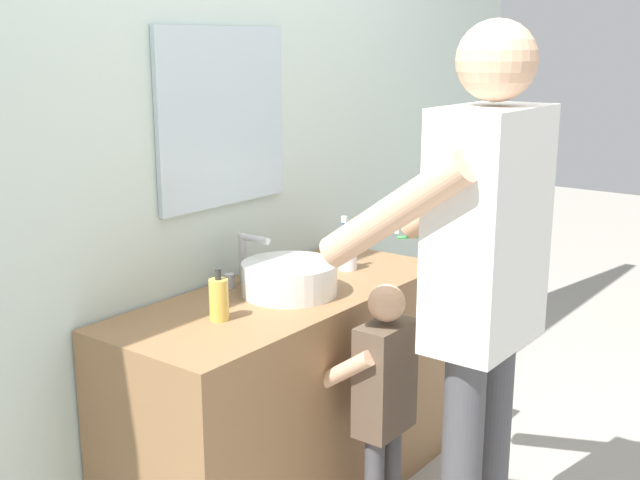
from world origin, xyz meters
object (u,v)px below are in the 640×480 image
toothbrush_cup (348,256)px  adult_parent (481,264)px  child_toddler (382,394)px  soap_bottle (219,299)px

toothbrush_cup → adult_parent: 0.80m
child_toddler → adult_parent: (0.03, -0.31, 0.48)m
soap_bottle → child_toddler: soap_bottle is taller
toothbrush_cup → child_toddler: bearing=-132.6°
child_toddler → adult_parent: bearing=-84.4°
soap_bottle → toothbrush_cup: bearing=0.9°
soap_bottle → adult_parent: 0.80m
child_toddler → adult_parent: adult_parent is taller
toothbrush_cup → adult_parent: size_ratio=0.12×
soap_bottle → child_toddler: size_ratio=0.18×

